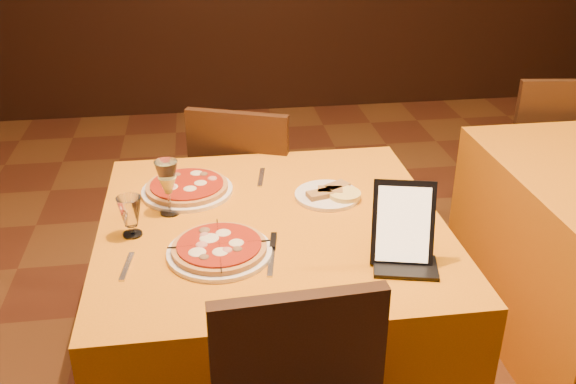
{
  "coord_description": "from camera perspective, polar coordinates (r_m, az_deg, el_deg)",
  "views": [
    {
      "loc": [
        -0.55,
        -1.51,
        1.76
      ],
      "look_at": [
        -0.3,
        0.27,
        0.86
      ],
      "focal_mm": 40.0,
      "sensor_mm": 36.0,
      "label": 1
    }
  ],
  "objects": [
    {
      "name": "main_table",
      "position": [
        2.28,
        -1.34,
        -10.81
      ],
      "size": [
        1.1,
        1.1,
        0.75
      ],
      "primitive_type": "cube",
      "color": "orange",
      "rests_on": "floor"
    },
    {
      "name": "chair_main_far",
      "position": [
        2.9,
        -3.2,
        -0.18
      ],
      "size": [
        0.46,
        0.46,
        0.91
      ],
      "primitive_type": null,
      "rotation": [
        0.0,
        0.0,
        2.77
      ],
      "color": "black",
      "rests_on": "floor"
    },
    {
      "name": "chair_side_far",
      "position": [
        3.52,
        21.13,
        3.05
      ],
      "size": [
        0.54,
        0.54,
        0.91
      ],
      "primitive_type": null,
      "rotation": [
        0.0,
        0.0,
        3.02
      ],
      "color": "black",
      "rests_on": "floor"
    },
    {
      "name": "pizza_near",
      "position": [
        1.9,
        -6.12,
        -5.11
      ],
      "size": [
        0.31,
        0.31,
        0.03
      ],
      "rotation": [
        0.0,
        0.0,
        -0.14
      ],
      "color": "white",
      "rests_on": "main_table"
    },
    {
      "name": "pizza_far",
      "position": [
        2.27,
        -8.95,
        0.31
      ],
      "size": [
        0.32,
        0.32,
        0.03
      ],
      "rotation": [
        0.0,
        0.0,
        -0.15
      ],
      "color": "white",
      "rests_on": "main_table"
    },
    {
      "name": "cutlet_dish",
      "position": [
        2.22,
        3.51,
        -0.16
      ],
      "size": [
        0.23,
        0.23,
        0.03
      ],
      "rotation": [
        0.0,
        0.0,
        0.24
      ],
      "color": "white",
      "rests_on": "main_table"
    },
    {
      "name": "wine_glass",
      "position": [
        2.11,
        -10.62,
        0.41
      ],
      "size": [
        0.1,
        0.1,
        0.19
      ],
      "primitive_type": null,
      "rotation": [
        0.0,
        0.0,
        -0.33
      ],
      "color": "#DDDE7E",
      "rests_on": "main_table"
    },
    {
      "name": "water_glass",
      "position": [
        2.02,
        -13.82,
        -2.14
      ],
      "size": [
        0.08,
        0.08,
        0.13
      ],
      "primitive_type": null,
      "rotation": [
        0.0,
        0.0,
        -0.0
      ],
      "color": "white",
      "rests_on": "main_table"
    },
    {
      "name": "tablet",
      "position": [
        1.84,
        10.2,
        -2.73
      ],
      "size": [
        0.19,
        0.14,
        0.23
      ],
      "primitive_type": "cube",
      "rotation": [
        -0.35,
        0.0,
        -0.24
      ],
      "color": "black",
      "rests_on": "main_table"
    },
    {
      "name": "knife",
      "position": [
        1.88,
        -1.46,
        -5.87
      ],
      "size": [
        0.05,
        0.19,
        0.01
      ],
      "primitive_type": "cube",
      "rotation": [
        0.0,
        0.0,
        1.4
      ],
      "color": "silver",
      "rests_on": "main_table"
    },
    {
      "name": "fork_near",
      "position": [
        1.89,
        -14.13,
        -6.43
      ],
      "size": [
        0.03,
        0.14,
        0.01
      ],
      "primitive_type": "cube",
      "rotation": [
        0.0,
        0.0,
        1.44
      ],
      "color": "#A5A4AB",
      "rests_on": "main_table"
    },
    {
      "name": "fork_far",
      "position": [
        2.36,
        -2.39,
        1.31
      ],
      "size": [
        0.04,
        0.15,
        0.01
      ],
      "primitive_type": "cube",
      "rotation": [
        0.0,
        0.0,
        1.4
      ],
      "color": "#B5B4BB",
      "rests_on": "main_table"
    }
  ]
}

